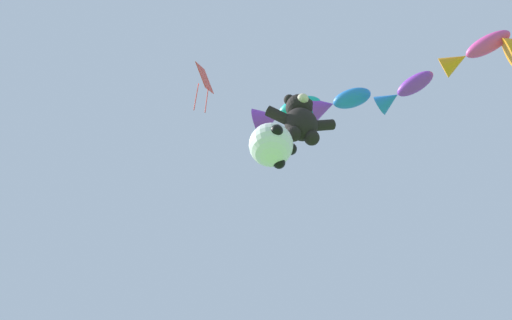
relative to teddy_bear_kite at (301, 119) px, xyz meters
name	(u,v)px	position (x,y,z in m)	size (l,w,h in m)	color
teddy_bear_kite	(301,119)	(0.00, 0.00, 0.00)	(1.91, 0.84, 1.94)	black
soccer_ball_kite	(272,145)	(-0.85, -0.07, -1.52)	(1.15, 1.15, 1.06)	white
fish_kite_teal	(284,114)	(0.42, 2.39, 3.89)	(2.49, 2.15, 1.03)	#19ADB2
fish_kite_cobalt	(337,103)	(2.05, 1.40, 3.74)	(2.09, 1.77, 0.84)	blue
fish_kite_violet	(402,92)	(3.64, 0.09, 2.98)	(1.63, 1.91, 0.69)	purple
fish_kite_magenta	(471,53)	(5.23, -1.61, 3.21)	(1.85, 2.00, 0.70)	#E53F9E
diamond_kite	(204,81)	(-2.53, 1.95, 4.18)	(0.87, 1.10, 2.83)	red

